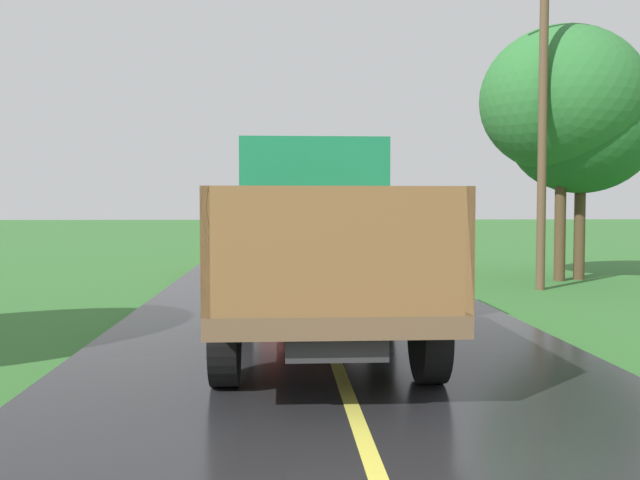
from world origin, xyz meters
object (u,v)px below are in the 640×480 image
(banana_truck_far, at_px, (298,221))
(utility_pole_roadside, at_px, (543,99))
(roadside_tree_near_left, at_px, (562,100))
(banana_truck_near, at_px, (316,239))
(roadside_tree_mid_right, at_px, (581,128))

(banana_truck_far, height_order, utility_pole_roadside, utility_pole_roadside)
(banana_truck_far, relative_size, roadside_tree_near_left, 0.90)
(utility_pole_roadside, bearing_deg, roadside_tree_near_left, 56.87)
(utility_pole_roadside, bearing_deg, banana_truck_far, 132.98)
(banana_truck_near, bearing_deg, utility_pole_roadside, 47.91)
(banana_truck_near, distance_m, banana_truck_far, 11.83)
(banana_truck_near, height_order, banana_truck_far, same)
(banana_truck_near, bearing_deg, banana_truck_far, 89.66)
(banana_truck_near, height_order, roadside_tree_mid_right, roadside_tree_mid_right)
(banana_truck_far, bearing_deg, banana_truck_near, -90.34)
(utility_pole_roadside, bearing_deg, roadside_tree_mid_right, 49.08)
(banana_truck_near, distance_m, roadside_tree_mid_right, 11.22)
(utility_pole_roadside, xyz_separation_m, roadside_tree_mid_right, (1.83, 2.11, -0.39))
(banana_truck_near, xyz_separation_m, banana_truck_far, (0.07, 11.83, 0.01))
(roadside_tree_mid_right, bearing_deg, roadside_tree_near_left, -156.41)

